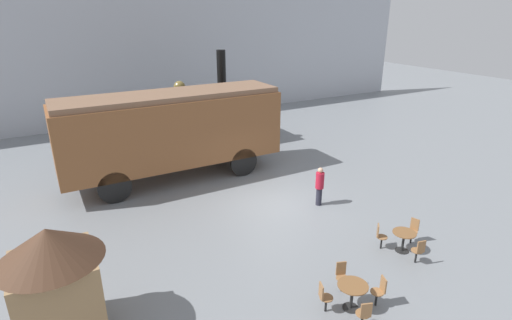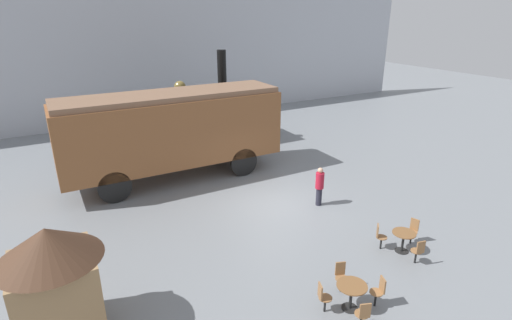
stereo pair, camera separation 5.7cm
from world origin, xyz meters
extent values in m
plane|color=gray|center=(0.00, 0.00, 0.00)|extent=(80.00, 80.00, 0.00)
cube|color=#B2B7C1|center=(0.00, 15.60, 4.50)|extent=(44.00, 0.15, 9.00)
cube|color=black|center=(-0.38, 8.53, 2.06)|extent=(7.83, 2.73, 2.34)
cylinder|color=black|center=(1.77, 8.53, 4.31)|extent=(0.51, 0.51, 2.15)
sphere|color=brown|center=(-0.77, 8.53, 3.53)|extent=(0.64, 0.64, 0.64)
cylinder|color=black|center=(1.97, 7.22, 0.68)|extent=(1.36, 0.12, 1.36)
cylinder|color=black|center=(1.97, 9.83, 0.68)|extent=(1.36, 0.12, 1.36)
cylinder|color=black|center=(-2.73, 7.22, 0.68)|extent=(1.36, 0.12, 1.36)
cylinder|color=black|center=(-2.73, 9.83, 0.68)|extent=(1.36, 0.12, 1.36)
cube|color=brown|center=(-2.60, 4.38, 2.37)|extent=(9.90, 2.61, 2.96)
cube|color=brown|center=(-2.60, 4.38, 3.97)|extent=(9.70, 2.40, 0.24)
cylinder|color=black|center=(0.37, 3.14, 0.68)|extent=(1.37, 0.12, 1.37)
cylinder|color=black|center=(0.37, 5.63, 0.68)|extent=(1.37, 0.12, 1.37)
cylinder|color=black|center=(-5.57, 3.14, 0.68)|extent=(1.37, 0.12, 1.37)
cylinder|color=black|center=(-5.57, 5.63, 0.68)|extent=(1.37, 0.12, 1.37)
cylinder|color=black|center=(1.98, -5.11, 0.01)|extent=(0.44, 0.44, 0.02)
cylinder|color=black|center=(1.98, -5.11, 0.35)|extent=(0.08, 0.08, 0.65)
cylinder|color=brown|center=(1.98, -5.11, 0.69)|extent=(0.75, 0.75, 0.03)
cylinder|color=black|center=(-1.35, -6.35, 0.01)|extent=(0.44, 0.44, 0.02)
cylinder|color=black|center=(-1.35, -6.35, 0.37)|extent=(0.08, 0.08, 0.70)
cylinder|color=brown|center=(-1.35, -6.35, 0.73)|extent=(0.81, 0.81, 0.03)
cylinder|color=black|center=(2.62, -4.90, 0.21)|extent=(0.06, 0.06, 0.42)
cylinder|color=olive|center=(2.62, -4.90, 0.43)|extent=(0.36, 0.36, 0.03)
cube|color=olive|center=(2.77, -4.86, 0.66)|extent=(0.13, 0.29, 0.42)
cylinder|color=black|center=(1.48, -4.65, 0.21)|extent=(0.06, 0.06, 0.42)
cylinder|color=olive|center=(1.48, -4.65, 0.43)|extent=(0.36, 0.36, 0.03)
cube|color=olive|center=(1.37, -4.55, 0.66)|extent=(0.22, 0.24, 0.42)
cylinder|color=black|center=(1.84, -5.77, 0.21)|extent=(0.06, 0.06, 0.42)
cylinder|color=olive|center=(1.84, -5.77, 0.43)|extent=(0.36, 0.36, 0.03)
cube|color=olive|center=(1.80, -5.92, 0.66)|extent=(0.29, 0.10, 0.42)
cylinder|color=black|center=(-2.01, -6.11, 0.21)|extent=(0.06, 0.06, 0.42)
cylinder|color=olive|center=(-2.01, -6.11, 0.43)|extent=(0.36, 0.36, 0.03)
cube|color=olive|center=(-2.16, -6.06, 0.66)|extent=(0.14, 0.28, 0.42)
cylinder|color=olive|center=(-1.59, -7.02, 0.43)|extent=(0.36, 0.36, 0.03)
cube|color=olive|center=(-1.64, -7.16, 0.66)|extent=(0.28, 0.14, 0.42)
cylinder|color=black|center=(-0.69, -6.60, 0.21)|extent=(0.06, 0.06, 0.42)
cylinder|color=olive|center=(-0.69, -6.60, 0.43)|extent=(0.36, 0.36, 0.03)
cube|color=olive|center=(-0.54, -6.65, 0.66)|extent=(0.14, 0.28, 0.42)
cylinder|color=black|center=(-1.11, -5.69, 0.21)|extent=(0.06, 0.06, 0.42)
cylinder|color=olive|center=(-1.11, -5.69, 0.43)|extent=(0.36, 0.36, 0.03)
cube|color=olive|center=(-1.06, -5.55, 0.66)|extent=(0.28, 0.14, 0.42)
cylinder|color=#262633|center=(1.62, -1.07, 0.37)|extent=(0.24, 0.24, 0.75)
cylinder|color=#B2192D|center=(1.62, -1.07, 1.08)|extent=(0.34, 0.34, 0.67)
sphere|color=tan|center=(1.62, -1.07, 1.52)|extent=(0.22, 0.22, 0.22)
cube|color=#99754C|center=(-8.08, -3.71, 1.10)|extent=(1.80, 1.80, 2.20)
cone|color=#472D1E|center=(-8.08, -3.71, 2.60)|extent=(2.34, 2.34, 0.80)
camera|label=1|loc=(-7.75, -12.62, 7.49)|focal=28.00mm
camera|label=2|loc=(-7.70, -12.65, 7.49)|focal=28.00mm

